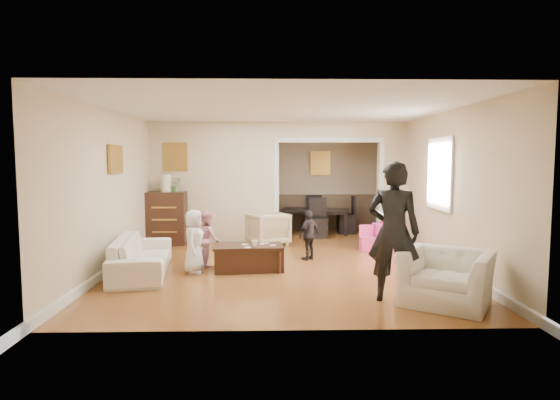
{
  "coord_description": "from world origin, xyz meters",
  "views": [
    {
      "loc": [
        -0.2,
        -8.18,
        1.8
      ],
      "look_at": [
        0.0,
        0.2,
        1.05
      ],
      "focal_mm": 29.42,
      "sensor_mm": 36.0,
      "label": 1
    }
  ],
  "objects_px": {
    "armchair_back": "(268,229)",
    "cyan_cup": "(385,223)",
    "coffee_cup": "(254,243)",
    "play_table": "(389,237)",
    "child_kneel_a": "(194,241)",
    "coffee_table": "(248,258)",
    "child_toddler": "(309,235)",
    "dining_table": "(316,221)",
    "sofa": "(142,256)",
    "dresser": "(167,218)",
    "armchair_front": "(446,278)",
    "table_lamp": "(166,183)",
    "adult_person": "(393,232)",
    "child_kneel_b": "(207,239)"
  },
  "relations": [
    {
      "from": "sofa",
      "to": "child_kneel_b",
      "type": "bearing_deg",
      "value": -71.13
    },
    {
      "from": "sofa",
      "to": "dresser",
      "type": "relative_size",
      "value": 1.78
    },
    {
      "from": "sofa",
      "to": "table_lamp",
      "type": "height_order",
      "value": "table_lamp"
    },
    {
      "from": "armchair_back",
      "to": "coffee_table",
      "type": "bearing_deg",
      "value": 54.36
    },
    {
      "from": "child_kneel_a",
      "to": "dresser",
      "type": "bearing_deg",
      "value": 25.05
    },
    {
      "from": "child_kneel_a",
      "to": "coffee_table",
      "type": "bearing_deg",
      "value": -76.5
    },
    {
      "from": "armchair_back",
      "to": "child_kneel_b",
      "type": "bearing_deg",
      "value": 34.23
    },
    {
      "from": "coffee_cup",
      "to": "child_toddler",
      "type": "height_order",
      "value": "child_toddler"
    },
    {
      "from": "dining_table",
      "to": "sofa",
      "type": "bearing_deg",
      "value": -117.96
    },
    {
      "from": "play_table",
      "to": "sofa",
      "type": "bearing_deg",
      "value": -157.54
    },
    {
      "from": "dresser",
      "to": "cyan_cup",
      "type": "xyz_separation_m",
      "value": [
        4.44,
        -0.73,
        -0.01
      ]
    },
    {
      "from": "play_table",
      "to": "child_toddler",
      "type": "xyz_separation_m",
      "value": [
        -1.67,
        -0.87,
        0.19
      ]
    },
    {
      "from": "coffee_cup",
      "to": "play_table",
      "type": "relative_size",
      "value": 0.17
    },
    {
      "from": "coffee_table",
      "to": "child_kneel_a",
      "type": "bearing_deg",
      "value": -169.99
    },
    {
      "from": "child_toddler",
      "to": "play_table",
      "type": "bearing_deg",
      "value": 161.0
    },
    {
      "from": "dresser",
      "to": "coffee_cup",
      "type": "height_order",
      "value": "dresser"
    },
    {
      "from": "sofa",
      "to": "cyan_cup",
      "type": "relative_size",
      "value": 24.79
    },
    {
      "from": "child_toddler",
      "to": "coffee_cup",
      "type": "bearing_deg",
      "value": -6.4
    },
    {
      "from": "armchair_back",
      "to": "coffee_table",
      "type": "relative_size",
      "value": 0.69
    },
    {
      "from": "dining_table",
      "to": "table_lamp",
      "type": "bearing_deg",
      "value": -145.9
    },
    {
      "from": "dresser",
      "to": "cyan_cup",
      "type": "bearing_deg",
      "value": -9.3
    },
    {
      "from": "coffee_cup",
      "to": "child_toddler",
      "type": "bearing_deg",
      "value": 40.1
    },
    {
      "from": "coffee_cup",
      "to": "child_kneel_a",
      "type": "relative_size",
      "value": 0.09
    },
    {
      "from": "armchair_front",
      "to": "child_kneel_a",
      "type": "height_order",
      "value": "child_kneel_a"
    },
    {
      "from": "dining_table",
      "to": "child_toddler",
      "type": "bearing_deg",
      "value": -87.32
    },
    {
      "from": "armchair_back",
      "to": "cyan_cup",
      "type": "height_order",
      "value": "armchair_back"
    },
    {
      "from": "armchair_front",
      "to": "dining_table",
      "type": "xyz_separation_m",
      "value": [
        -1.06,
        5.53,
        -0.05
      ]
    },
    {
      "from": "cyan_cup",
      "to": "child_toddler",
      "type": "bearing_deg",
      "value": -152.43
    },
    {
      "from": "armchair_back",
      "to": "dining_table",
      "type": "height_order",
      "value": "armchair_back"
    },
    {
      "from": "coffee_cup",
      "to": "cyan_cup",
      "type": "distance_m",
      "value": 3.0
    },
    {
      "from": "armchair_front",
      "to": "coffee_cup",
      "type": "xyz_separation_m",
      "value": [
        -2.43,
        1.77,
        0.12
      ]
    },
    {
      "from": "play_table",
      "to": "cyan_cup",
      "type": "height_order",
      "value": "cyan_cup"
    },
    {
      "from": "child_toddler",
      "to": "armchair_back",
      "type": "bearing_deg",
      "value": -109.22
    },
    {
      "from": "sofa",
      "to": "coffee_table",
      "type": "relative_size",
      "value": 1.81
    },
    {
      "from": "sofa",
      "to": "dining_table",
      "type": "distance_m",
      "value": 5.01
    },
    {
      "from": "armchair_front",
      "to": "adult_person",
      "type": "height_order",
      "value": "adult_person"
    },
    {
      "from": "armchair_front",
      "to": "adult_person",
      "type": "relative_size",
      "value": 0.58
    },
    {
      "from": "child_toddler",
      "to": "coffee_table",
      "type": "bearing_deg",
      "value": -10.97
    },
    {
      "from": "dresser",
      "to": "child_kneel_b",
      "type": "bearing_deg",
      "value": -60.8
    },
    {
      "from": "sofa",
      "to": "armchair_front",
      "type": "relative_size",
      "value": 1.92
    },
    {
      "from": "play_table",
      "to": "child_kneel_b",
      "type": "xyz_separation_m",
      "value": [
        -3.42,
        -1.32,
        0.21
      ]
    },
    {
      "from": "armchair_front",
      "to": "adult_person",
      "type": "xyz_separation_m",
      "value": [
        -0.63,
        0.15,
        0.55
      ]
    },
    {
      "from": "dresser",
      "to": "adult_person",
      "type": "height_order",
      "value": "adult_person"
    },
    {
      "from": "sofa",
      "to": "coffee_table",
      "type": "xyz_separation_m",
      "value": [
        1.66,
        0.19,
        -0.08
      ]
    },
    {
      "from": "armchair_front",
      "to": "coffee_table",
      "type": "height_order",
      "value": "armchair_front"
    },
    {
      "from": "sofa",
      "to": "armchair_back",
      "type": "height_order",
      "value": "armchair_back"
    },
    {
      "from": "coffee_table",
      "to": "dining_table",
      "type": "bearing_deg",
      "value": 68.41
    },
    {
      "from": "armchair_back",
      "to": "armchair_front",
      "type": "xyz_separation_m",
      "value": [
        2.22,
        -4.0,
        -0.01
      ]
    },
    {
      "from": "armchair_front",
      "to": "play_table",
      "type": "distance_m",
      "value": 3.44
    },
    {
      "from": "table_lamp",
      "to": "child_kneel_b",
      "type": "xyz_separation_m",
      "value": [
        1.12,
        -2.0,
        -0.83
      ]
    }
  ]
}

